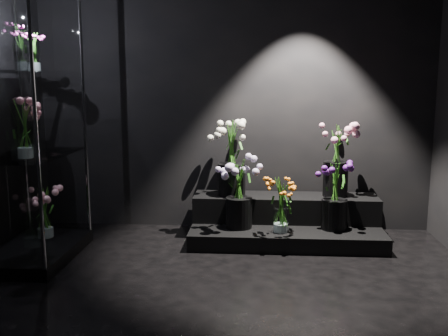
# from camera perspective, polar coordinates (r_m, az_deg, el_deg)

# --- Properties ---
(floor) EXTENTS (4.00, 4.00, 0.00)m
(floor) POSITION_cam_1_polar(r_m,az_deg,el_deg) (3.46, -0.66, -16.10)
(floor) COLOR black
(floor) RESTS_ON ground
(wall_back) EXTENTS (4.00, 0.00, 4.00)m
(wall_back) POSITION_cam_1_polar(r_m,az_deg,el_deg) (5.11, 1.16, 8.56)
(wall_back) COLOR black
(wall_back) RESTS_ON floor
(wall_front) EXTENTS (4.00, 0.00, 4.00)m
(wall_front) POSITION_cam_1_polar(r_m,az_deg,el_deg) (1.14, -9.05, 3.97)
(wall_front) COLOR black
(wall_front) RESTS_ON floor
(display_riser) EXTENTS (1.81, 0.80, 0.40)m
(display_riser) POSITION_cam_1_polar(r_m,az_deg,el_deg) (4.94, 7.03, -6.08)
(display_riser) COLOR black
(display_riser) RESTS_ON floor
(display_case) EXTENTS (0.64, 1.06, 2.34)m
(display_case) POSITION_cam_1_polar(r_m,az_deg,el_deg) (4.47, -21.46, 4.73)
(display_case) COLOR black
(display_case) RESTS_ON floor
(bouquet_orange_bells) EXTENTS (0.36, 0.36, 0.50)m
(bouquet_orange_bells) POSITION_cam_1_polar(r_m,az_deg,el_deg) (4.58, 6.53, -4.17)
(bouquet_orange_bells) COLOR white
(bouquet_orange_bells) RESTS_ON display_riser
(bouquet_lilac) EXTENTS (0.44, 0.44, 0.65)m
(bouquet_lilac) POSITION_cam_1_polar(r_m,az_deg,el_deg) (4.67, 1.73, -2.35)
(bouquet_lilac) COLOR black
(bouquet_lilac) RESTS_ON display_riser
(bouquet_purple) EXTENTS (0.36, 0.36, 0.63)m
(bouquet_purple) POSITION_cam_1_polar(r_m,az_deg,el_deg) (4.74, 12.55, -2.89)
(bouquet_purple) COLOR black
(bouquet_purple) RESTS_ON display_riser
(bouquet_cream_roses) EXTENTS (0.49, 0.49, 0.74)m
(bouquet_cream_roses) POSITION_cam_1_polar(r_m,az_deg,el_deg) (4.89, 0.89, 1.63)
(bouquet_cream_roses) COLOR black
(bouquet_cream_roses) RESTS_ON display_riser
(bouquet_pink_roses) EXTENTS (0.45, 0.45, 0.70)m
(bouquet_pink_roses) POSITION_cam_1_polar(r_m,az_deg,el_deg) (4.97, 12.72, 1.54)
(bouquet_pink_roses) COLOR black
(bouquet_pink_roses) RESTS_ON display_riser
(bouquet_case_pink) EXTENTS (0.29, 0.29, 0.48)m
(bouquet_case_pink) POSITION_cam_1_polar(r_m,az_deg,el_deg) (4.27, -21.90, 4.41)
(bouquet_case_pink) COLOR white
(bouquet_case_pink) RESTS_ON display_case
(bouquet_case_magenta) EXTENTS (0.21, 0.21, 0.35)m
(bouquet_case_magenta) POSITION_cam_1_polar(r_m,az_deg,el_deg) (4.56, -20.97, 12.60)
(bouquet_case_magenta) COLOR white
(bouquet_case_magenta) RESTS_ON display_case
(bouquet_case_base_pink) EXTENTS (0.34, 0.34, 0.45)m
(bouquet_case_base_pink) POSITION_cam_1_polar(r_m,az_deg,el_deg) (4.84, -19.85, -4.73)
(bouquet_case_base_pink) COLOR white
(bouquet_case_base_pink) RESTS_ON display_case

